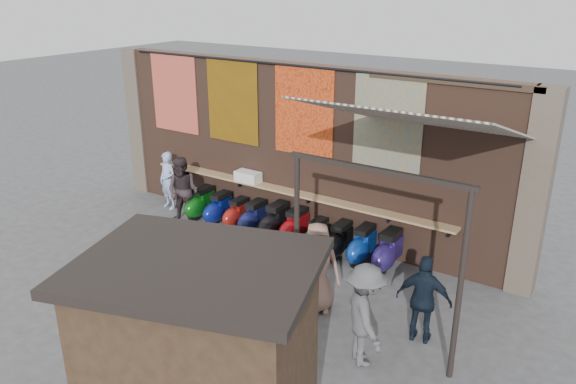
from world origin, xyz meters
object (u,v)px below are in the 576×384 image
Objects in this scene: diner_left at (168,180)px; diner_right at (183,191)px; scooter_stool_4 at (276,221)px; scooter_stool_7 at (339,241)px; scooter_stool_6 at (317,235)px; market_stall at (203,367)px; scooter_stool_8 at (363,245)px; scooter_stool_0 at (201,203)px; shopper_navy at (424,300)px; shopper_tan at (317,268)px; scooter_stool_3 at (254,217)px; scooter_stool_9 at (389,251)px; shopper_grey at (365,315)px; scooter_stool_1 at (219,208)px; scooter_stool_2 at (237,213)px; shelf_box at (248,177)px; scooter_stool_5 at (295,227)px.

diner_left is 0.90× the size of diner_right.
scooter_stool_4 reaches higher than scooter_stool_7.
scooter_stool_6 is 0.28× the size of market_stall.
scooter_stool_8 is (2.25, 0.01, -0.02)m from scooter_stool_4.
shopper_navy reaches higher than scooter_stool_0.
scooter_stool_4 is at bearing 9.84° from diner_left.
scooter_stool_3 is at bearing 109.66° from shopper_tan.
scooter_stool_9 is (1.73, 0.03, 0.07)m from scooter_stool_6.
shopper_grey reaches higher than diner_right.
scooter_stool_1 is 1.80m from diner_left.
scooter_stool_2 is at bearing -179.86° from scooter_stool_9.
scooter_stool_3 is at bearing -30.50° from shopper_navy.
market_stall reaches higher than scooter_stool_9.
shopper_grey is at bearing -36.17° from diner_right.
scooter_stool_0 is 7.79m from market_stall.
scooter_stool_7 is at bearing -1.40° from scooter_stool_4.
shopper_navy is at bearing -36.36° from scooter_stool_7.
scooter_stool_4 is 0.52× the size of shopper_grey.
scooter_stool_6 is 0.43× the size of shopper_tan.
shopper_navy is (2.61, -1.92, 0.39)m from scooter_stool_7.
shelf_box is 0.75× the size of scooter_stool_0.
scooter_stool_2 is 3.41m from scooter_stool_8.
market_stall reaches higher than scooter_stool_3.
scooter_stool_8 is 0.59m from scooter_stool_9.
market_stall is (1.21, -5.72, 0.92)m from scooter_stool_7.
scooter_stool_9 is at bearing 3.79° from scooter_stool_7.
shelf_box is at bearing 109.15° from shopper_tan.
scooter_stool_2 is at bearing 178.72° from scooter_stool_7.
scooter_stool_1 is 2.21m from scooter_stool_5.
scooter_stool_2 is at bearing 2.61° from scooter_stool_0.
diner_left is 0.89× the size of shopper_tan.
shopper_tan reaches higher than scooter_stool_9.
scooter_stool_6 is 0.48× the size of diner_left.
market_stall is (1.81, -5.77, 0.96)m from scooter_stool_6.
scooter_stool_0 is 0.94× the size of scooter_stool_9.
scooter_stool_0 is at bearing 63.02° from diner_right.
shopper_grey is at bearing -38.71° from scooter_stool_4.
scooter_stool_7 is (1.20, -0.07, -0.01)m from scooter_stool_5.
scooter_stool_9 is at bearing 42.23° from shopper_tan.
scooter_stool_1 is 1.08× the size of scooter_stool_2.
scooter_stool_2 is 2.27m from scooter_stool_6.
shopper_grey is (1.52, -3.03, 0.45)m from scooter_stool_8.
scooter_stool_6 is (2.80, 0.04, -0.03)m from scooter_stool_1.
scooter_stool_4 is at bearing 6.25° from shopper_grey.
scooter_stool_0 is at bearing -179.42° from scooter_stool_6.
diner_left is at bearing -172.97° from shelf_box.
scooter_stool_0 is 4.53m from scooter_stool_8.
scooter_stool_0 is 0.32× the size of market_stall.
scooter_stool_5 reaches higher than scooter_stool_1.
scooter_stool_1 is 3.40m from scooter_stool_7.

